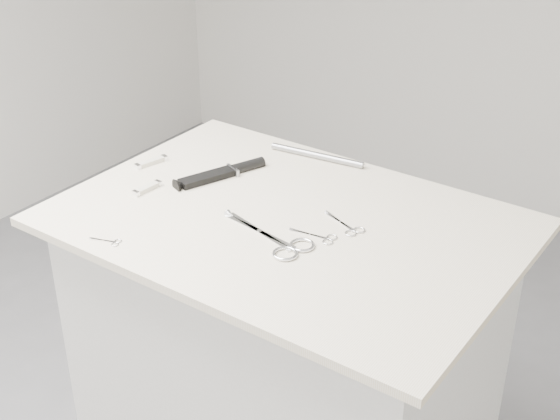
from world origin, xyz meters
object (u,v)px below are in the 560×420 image
Objects in this scene: pocket_knife_b at (151,162)px; large_shears at (281,243)px; embroidery_scissors_b at (348,227)px; pocket_knife_a at (147,188)px; plinth at (286,383)px; metal_rail at (317,155)px; tiny_scissors at (109,242)px; embroidery_scissors_a at (320,237)px; sheathed_knife at (226,172)px.

large_shears is at bearing -90.91° from pocket_knife_b.
pocket_knife_a is at bearing -145.04° from embroidery_scissors_b.
pocket_knife_b is at bearing 175.75° from plinth.
large_shears is 0.93× the size of metal_rail.
pocket_knife_b is 0.42m from metal_rail.
metal_rail is at bearing 58.96° from tiny_scissors.
embroidery_scissors_a is 1.52× the size of tiny_scissors.
large_shears is 0.43m from metal_rail.
plinth is 0.48m from embroidery_scissors_a.
pocket_knife_a is (-0.10, -0.17, -0.00)m from sheathed_knife.
sheathed_knife is 0.20m from pocket_knife_a.
pocket_knife_b is at bearing -140.19° from metal_rail.
sheathed_knife is (0.00, 0.39, 0.01)m from tiny_scissors.
sheathed_knife is (-0.35, 0.12, 0.01)m from embroidery_scissors_a.
pocket_knife_a reaches higher than embroidery_scissors_b.
tiny_scissors is 0.75× the size of pocket_knife_b.
large_shears is 0.16m from embroidery_scissors_b.
embroidery_scissors_a is (0.11, -0.03, 0.47)m from plinth.
sheathed_knife reaches higher than metal_rail.
metal_rail is at bearing -36.47° from pocket_knife_b.
embroidery_scissors_b is 0.51× the size of sheathed_knife.
plinth is at bearing 31.61° from tiny_scissors.
large_shears reaches higher than embroidery_scissors_a.
plinth is 8.57× the size of embroidery_scissors_a.
pocket_knife_a is (-0.10, 0.22, 0.00)m from tiny_scissors.
tiny_scissors is at bearing -134.69° from large_shears.
pocket_knife_a is (-0.48, -0.12, 0.00)m from embroidery_scissors_b.
sheathed_knife is at bearing -166.56° from embroidery_scissors_b.
pocket_knife_a reaches higher than plinth.
metal_rail is (-0.25, 0.26, 0.01)m from embroidery_scissors_b.
plinth is at bearing -141.31° from embroidery_scissors_b.
tiny_scissors is (-0.24, -0.30, 0.47)m from plinth.
metal_rail reaches higher than pocket_knife_a.
embroidery_scissors_b is 0.38m from sheathed_knife.
pocket_knife_a is 0.87× the size of pocket_knife_b.
tiny_scissors is at bearing -135.92° from pocket_knife_b.
metal_rail is at bearing 110.99° from plinth.
embroidery_scissors_b is 1.65× the size of tiny_scissors.
pocket_knife_b reaches higher than pocket_knife_a.
large_shears is 0.36m from tiny_scissors.
large_shears reaches higher than tiny_scissors.
pocket_knife_b is (-0.57, -0.01, 0.00)m from embroidery_scissors_b.
embroidery_scissors_a is at bearing 63.79° from large_shears.
plinth is 0.61m from tiny_scissors.
embroidery_scissors_a is 0.37m from sheathed_knife.
sheathed_knife is 0.89× the size of metal_rail.
metal_rail is at bearing 124.35° from large_shears.
pocket_knife_a is at bearing -126.42° from pocket_knife_b.
plinth is 9.74× the size of pocket_knife_b.
metal_rail reaches higher than embroidery_scissors_a.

